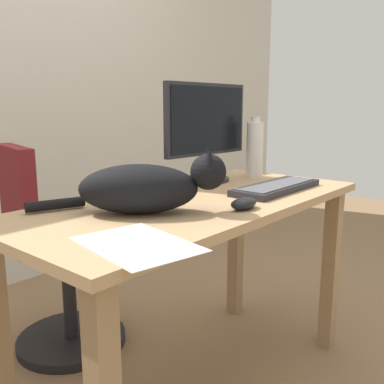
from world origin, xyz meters
name	(u,v)px	position (x,y,z in m)	size (l,w,h in m)	color
desk	(196,232)	(0.00, 0.00, 0.63)	(1.37, 0.63, 0.75)	tan
office_chair	(56,264)	(-0.17, 0.65, 0.39)	(0.49, 0.48, 0.92)	black
monitor	(207,129)	(0.31, 0.20, 0.98)	(0.48, 0.20, 0.41)	#232328
keyboard	(276,187)	(0.32, -0.14, 0.76)	(0.44, 0.15, 0.03)	#232328
cat	(146,187)	(-0.26, -0.01, 0.83)	(0.44, 0.47, 0.20)	black
computer_mouse	(244,204)	(-0.02, -0.21, 0.77)	(0.11, 0.06, 0.04)	black
paper_sheet	(137,244)	(-0.48, -0.22, 0.75)	(0.21, 0.30, 0.00)	white
water_bottle	(255,149)	(0.54, 0.10, 0.88)	(0.08, 0.08, 0.27)	silver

